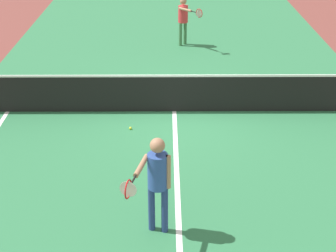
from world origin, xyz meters
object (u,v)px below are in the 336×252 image
player_near (157,176)px  player_far (184,16)px  net (174,93)px  tennis_ball_near_net (130,128)px

player_near → player_far: player_near is taller
net → player_near: (-0.35, -4.60, 0.59)m
player_far → net: bearing=-94.3°
player_far → player_near: bearing=-94.3°
net → player_far: (0.39, 5.21, 0.49)m
net → tennis_ball_near_net: net is taller
net → player_far: size_ratio=6.99×
player_far → tennis_ball_near_net: bearing=-102.9°
player_far → tennis_ball_near_net: size_ratio=24.05×
net → player_far: player_far is taller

